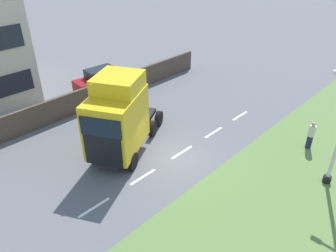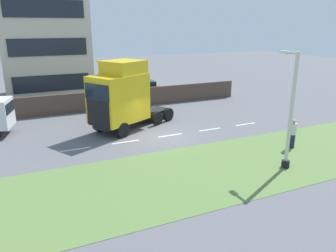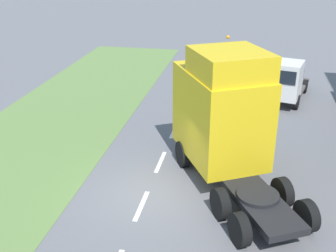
{
  "view_description": "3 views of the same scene",
  "coord_description": "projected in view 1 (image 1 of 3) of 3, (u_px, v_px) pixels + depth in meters",
  "views": [
    {
      "loc": [
        -10.66,
        11.64,
        11.53
      ],
      "look_at": [
        0.34,
        0.15,
        2.1
      ],
      "focal_mm": 35.0,
      "sensor_mm": 36.0,
      "label": 1
    },
    {
      "loc": [
        -19.38,
        8.41,
        7.25
      ],
      "look_at": [
        -2.66,
        0.7,
        1.6
      ],
      "focal_mm": 35.0,
      "sensor_mm": 36.0,
      "label": 2
    },
    {
      "loc": [
        3.18,
        -12.43,
        8.29
      ],
      "look_at": [
        0.41,
        2.0,
        1.86
      ],
      "focal_mm": 45.0,
      "sensor_mm": 36.0,
      "label": 3
    }
  ],
  "objects": [
    {
      "name": "lane_markings",
      "position": [
        182.0,
        152.0,
        19.88
      ],
      "size": [
        0.16,
        14.6,
        0.0
      ],
      "color": "white",
      "rests_on": "ground"
    },
    {
      "name": "lorry_cab",
      "position": [
        119.0,
        118.0,
        18.46
      ],
      "size": [
        5.38,
        7.08,
        5.1
      ],
      "rotation": [
        0.0,
        0.0,
        0.49
      ],
      "color": "black",
      "rests_on": "ground"
    },
    {
      "name": "parked_car",
      "position": [
        101.0,
        81.0,
        26.95
      ],
      "size": [
        2.06,
        4.37,
        2.03
      ],
      "rotation": [
        0.0,
        0.0,
        -0.07
      ],
      "color": "maroon",
      "rests_on": "ground"
    },
    {
      "name": "grass_verge",
      "position": [
        264.0,
        208.0,
        15.88
      ],
      "size": [
        7.0,
        44.0,
        0.01
      ],
      "color": "#607F42",
      "rests_on": "ground"
    },
    {
      "name": "ground_plane",
      "position": [
        174.0,
        157.0,
        19.45
      ],
      "size": [
        120.0,
        120.0,
        0.0
      ],
      "primitive_type": "plane",
      "color": "slate",
      "rests_on": "ground"
    },
    {
      "name": "boundary_wall",
      "position": [
        86.0,
        99.0,
        24.37
      ],
      "size": [
        0.25,
        24.0,
        1.71
      ],
      "color": "#4C3D33",
      "rests_on": "ground"
    },
    {
      "name": "pedestrian",
      "position": [
        311.0,
        136.0,
        19.87
      ],
      "size": [
        0.39,
        0.39,
        1.81
      ],
      "color": "#1E233D",
      "rests_on": "ground"
    }
  ]
}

